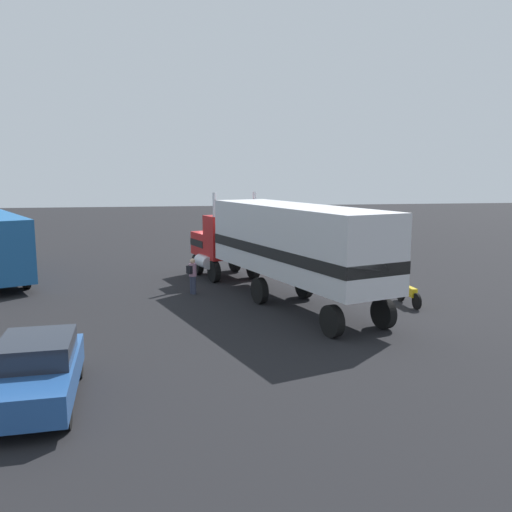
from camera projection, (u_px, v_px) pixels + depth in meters
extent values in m
plane|color=black|center=(225.00, 274.00, 29.08)|extent=(120.00, 120.00, 0.00)
cube|color=silver|center=(296.00, 279.00, 27.72)|extent=(4.21, 1.59, 0.01)
cube|color=silver|center=(325.00, 269.00, 30.65)|extent=(4.23, 1.52, 0.01)
cube|color=silver|center=(383.00, 268.00, 30.81)|extent=(4.27, 1.38, 0.01)
cube|color=#B21919|center=(218.00, 243.00, 28.98)|extent=(2.47, 2.93, 1.20)
cube|color=#B21919|center=(231.00, 237.00, 27.50)|extent=(2.09, 2.81, 2.20)
cube|color=silver|center=(212.00, 241.00, 29.81)|extent=(0.71, 2.03, 1.08)
cube|color=black|center=(218.00, 242.00, 28.97)|extent=(2.49, 2.97, 0.36)
cylinder|color=silver|center=(215.00, 227.00, 26.43)|extent=(0.18, 0.18, 3.40)
cylinder|color=silver|center=(254.00, 225.00, 27.42)|extent=(0.18, 0.18, 3.40)
cube|color=silver|center=(295.00, 240.00, 21.83)|extent=(10.79, 5.66, 2.80)
cube|color=black|center=(295.00, 250.00, 21.89)|extent=(10.81, 5.70, 0.44)
cylinder|color=silver|center=(204.00, 261.00, 27.48)|extent=(1.43, 1.00, 0.64)
cylinder|color=black|center=(198.00, 265.00, 28.93)|extent=(1.14, 0.62, 1.10)
cylinder|color=black|center=(235.00, 261.00, 29.92)|extent=(1.14, 0.62, 1.10)
cylinder|color=black|center=(214.00, 271.00, 26.91)|extent=(1.14, 0.62, 1.10)
cylinder|color=black|center=(253.00, 268.00, 27.90)|extent=(1.14, 0.62, 1.10)
cylinder|color=black|center=(260.00, 291.00, 22.55)|extent=(1.14, 0.62, 1.10)
cylinder|color=black|center=(304.00, 286.00, 23.54)|extent=(1.14, 0.62, 1.10)
cylinder|color=black|center=(332.00, 321.00, 17.93)|extent=(1.14, 0.62, 1.10)
cylinder|color=black|center=(383.00, 313.00, 18.92)|extent=(1.14, 0.62, 1.10)
cylinder|color=#2D3347|center=(192.00, 285.00, 24.41)|extent=(0.18, 0.18, 0.82)
cylinder|color=#2D3347|center=(194.00, 285.00, 24.31)|extent=(0.18, 0.18, 0.82)
cylinder|color=#A5728C|center=(193.00, 270.00, 24.25)|extent=(0.34, 0.34, 0.58)
sphere|color=tan|center=(193.00, 261.00, 24.19)|extent=(0.23, 0.23, 0.23)
cube|color=black|center=(189.00, 270.00, 24.10)|extent=(0.30, 0.29, 0.36)
cylinder|color=black|center=(26.00, 278.00, 25.48)|extent=(1.02, 0.68, 1.00)
cube|color=#234C8C|center=(37.00, 377.00, 12.72)|extent=(4.51, 2.10, 0.70)
cube|color=#1E232D|center=(37.00, 349.00, 12.82)|extent=(2.21, 1.80, 0.55)
cylinder|color=black|center=(66.00, 415.00, 11.51)|extent=(0.65, 0.26, 0.64)
cylinder|color=black|center=(78.00, 366.00, 14.39)|extent=(0.65, 0.26, 0.64)
cylinder|color=black|center=(15.00, 371.00, 14.04)|extent=(0.65, 0.26, 0.64)
cylinder|color=black|center=(401.00, 294.00, 22.99)|extent=(0.66, 0.11, 0.66)
cylinder|color=black|center=(417.00, 301.00, 21.59)|extent=(0.66, 0.11, 0.66)
cube|color=gold|center=(409.00, 291.00, 22.25)|extent=(1.11, 0.26, 0.36)
cylinder|color=silver|center=(402.00, 284.00, 22.83)|extent=(0.28, 0.08, 0.69)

